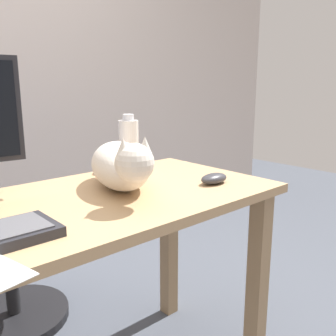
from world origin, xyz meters
TOP-DOWN VIEW (x-y plane):
  - desk at (0.00, 0.00)m, footprint 1.34×0.60m
  - cat at (0.21, 0.03)m, footprint 0.32×0.56m
  - computer_mouse at (0.48, -0.13)m, footprint 0.11×0.06m
  - water_bottle at (0.40, 0.25)m, footprint 0.08×0.08m

SIDE VIEW (x-z plane):
  - desk at x=0.00m, z-range 0.24..0.98m
  - computer_mouse at x=0.48m, z-range 0.73..0.77m
  - cat at x=0.21m, z-range 0.72..0.91m
  - water_bottle at x=0.40m, z-range 0.73..0.94m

